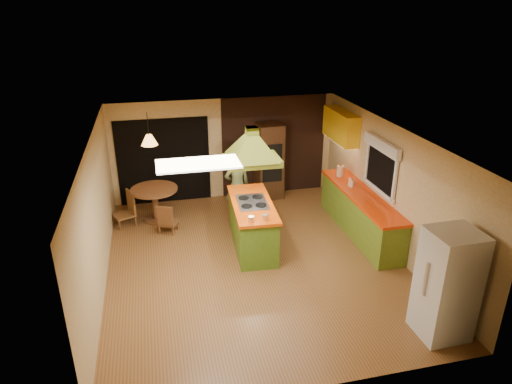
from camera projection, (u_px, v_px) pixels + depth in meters
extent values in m
plane|color=brown|center=(254.00, 260.00, 8.84)|extent=(6.50, 6.50, 0.00)
plane|color=beige|center=(225.00, 149.00, 11.26)|extent=(5.50, 0.00, 5.50)
plane|color=beige|center=(315.00, 311.00, 5.44)|extent=(5.50, 0.00, 5.50)
plane|color=beige|center=(97.00, 217.00, 7.77)|extent=(0.00, 6.50, 6.50)
plane|color=beige|center=(391.00, 188.00, 8.92)|extent=(0.00, 6.50, 6.50)
plane|color=silver|center=(254.00, 136.00, 7.86)|extent=(6.50, 6.50, 0.00)
cube|color=#381E14|center=(274.00, 146.00, 11.50)|extent=(2.64, 0.03, 2.50)
cube|color=black|center=(164.00, 161.00, 11.01)|extent=(2.20, 0.03, 2.10)
cube|color=olive|center=(360.00, 215.00, 9.72)|extent=(0.58, 3.00, 0.86)
cube|color=#E53807|center=(362.00, 195.00, 9.54)|extent=(0.62, 3.05, 0.06)
cube|color=yellow|center=(341.00, 126.00, 10.58)|extent=(0.34, 1.40, 0.70)
cube|color=black|center=(381.00, 167.00, 9.15)|extent=(0.03, 1.16, 0.96)
cube|color=white|center=(382.00, 145.00, 8.96)|extent=(0.10, 1.35, 0.22)
cube|color=white|center=(198.00, 164.00, 6.56)|extent=(1.20, 0.60, 0.03)
cube|color=#547F1F|center=(252.00, 226.00, 9.18)|extent=(0.84, 1.91, 0.91)
cube|color=#E04B07|center=(252.00, 204.00, 8.98)|extent=(0.91, 2.00, 0.06)
cube|color=silver|center=(252.00, 202.00, 8.97)|extent=(0.62, 0.86, 0.02)
cube|color=olive|center=(252.00, 161.00, 8.63)|extent=(1.05, 0.76, 0.12)
pyramid|color=olive|center=(252.00, 135.00, 8.43)|extent=(1.05, 0.76, 0.45)
cube|color=olive|center=(252.00, 131.00, 8.40)|extent=(0.22, 0.22, 0.14)
imported|color=#535D31|center=(237.00, 185.00, 10.22)|extent=(0.67, 0.51, 1.63)
cube|color=silver|center=(447.00, 285.00, 6.61)|extent=(0.72, 0.69, 1.71)
cube|color=#472A16|center=(269.00, 161.00, 11.33)|extent=(0.66, 0.62, 1.89)
cube|color=black|center=(272.00, 153.00, 10.94)|extent=(0.49, 0.05, 0.45)
cube|color=black|center=(272.00, 173.00, 11.14)|extent=(0.49, 0.05, 0.45)
cylinder|color=brown|center=(154.00, 189.00, 10.16)|extent=(1.04, 1.04, 0.05)
cylinder|color=brown|center=(155.00, 204.00, 10.30)|extent=(0.14, 0.14, 0.73)
cylinder|color=brown|center=(157.00, 219.00, 10.45)|extent=(0.58, 0.58, 0.05)
cone|color=#FF9E3F|center=(149.00, 140.00, 9.71)|extent=(0.44, 0.44, 0.23)
cylinder|color=beige|center=(340.00, 171.00, 10.41)|extent=(0.19, 0.19, 0.25)
cylinder|color=beige|center=(351.00, 182.00, 9.87)|extent=(0.13, 0.13, 0.18)
cylinder|color=beige|center=(352.00, 184.00, 9.84)|extent=(0.12, 0.12, 0.15)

